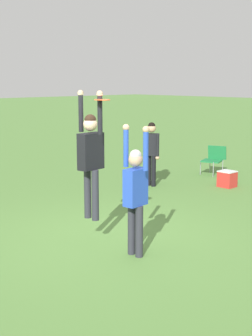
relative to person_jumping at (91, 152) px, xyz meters
name	(u,v)px	position (x,y,z in m)	size (l,w,h in m)	color
ground_plane	(108,239)	(0.10, 0.27, -1.55)	(120.00, 120.00, 0.00)	#56843D
person_jumping	(91,152)	(0.00, 0.00, 0.00)	(0.59, 0.46, 2.15)	#2D2D38
person_defending	(136,188)	(0.96, 0.09, -0.47)	(0.53, 0.39, 2.05)	#2D2D38
frisbee	(102,100)	(0.36, -0.05, 0.86)	(0.25, 0.25, 0.02)	#E04C23
camping_chair_3	(214,158)	(-2.05, 6.28, -1.06)	(0.69, 0.73, 0.83)	gray
person_spectator_near	(151,148)	(-2.26, 3.85, -0.56)	(0.53, 0.38, 1.66)	black
cooler_box	(227,179)	(-0.83, 5.18, -1.34)	(0.40, 0.37, 0.42)	red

